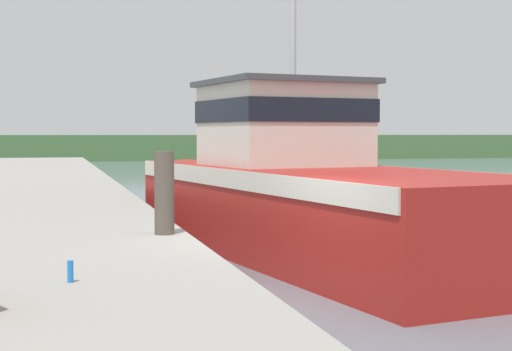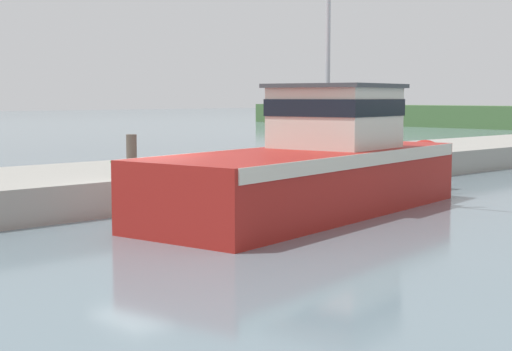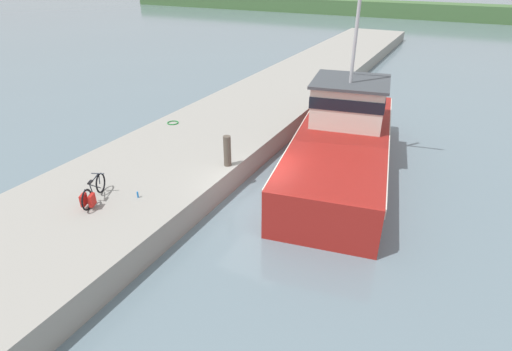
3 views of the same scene
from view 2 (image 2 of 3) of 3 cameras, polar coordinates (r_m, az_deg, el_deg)
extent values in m
plane|color=slate|center=(20.85, -7.91, -3.40)|extent=(320.00, 320.00, 0.00)
cube|color=gray|center=(24.54, -13.99, -0.97)|extent=(6.26, 80.00, 1.00)
cube|color=maroon|center=(22.08, 3.82, -0.49)|extent=(5.66, 11.91, 1.80)
cone|color=maroon|center=(27.97, 11.33, 0.72)|extent=(2.05, 2.33, 1.71)
cube|color=beige|center=(22.02, 3.84, 1.37)|extent=(5.70, 11.70, 0.36)
cube|color=beige|center=(23.18, 5.77, 4.19)|extent=(3.44, 3.40, 1.75)
cube|color=black|center=(23.17, 5.78, 4.94)|extent=(3.51, 3.47, 0.49)
cube|color=#3D4247|center=(23.17, 5.80, 6.50)|extent=(3.72, 3.67, 0.12)
cylinder|color=#51473D|center=(22.46, -9.04, 1.39)|extent=(0.30, 0.30, 1.24)
torus|color=#197A2D|center=(28.07, -9.99, 1.00)|extent=(0.57, 0.57, 0.05)
camera|label=1|loc=(20.19, -40.51, 2.12)|focal=55.00mm
camera|label=3|loc=(12.00, -42.34, 28.14)|focal=28.00mm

